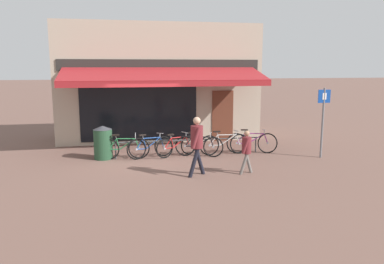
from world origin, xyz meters
TOP-DOWN VIEW (x-y plane):
  - ground_plane at (0.00, 0.00)m, footprint 160.00×160.00m
  - shop_front at (0.89, 3.95)m, footprint 8.37×5.01m
  - bike_rack_rail at (1.50, 0.14)m, footprint 5.09×0.04m
  - bicycle_green at (-0.72, 0.00)m, footprint 1.73×0.52m
  - bicycle_blue at (0.17, 0.07)m, footprint 1.65×0.75m
  - bicycle_red at (1.10, 0.11)m, footprint 1.55×0.79m
  - bicycle_black at (1.84, -0.08)m, footprint 1.61×0.70m
  - bicycle_silver at (2.79, 0.03)m, footprint 1.83×0.52m
  - bicycle_purple at (3.82, 0.05)m, footprint 1.84×0.52m
  - pedestrian_adult at (1.29, -2.34)m, footprint 0.56×0.62m
  - pedestrian_child at (2.74, -2.41)m, footprint 0.45×0.41m
  - litter_bin at (-1.40, 0.22)m, footprint 0.63×0.63m
  - parking_sign at (5.91, -1.05)m, footprint 0.44×0.07m

SIDE VIEW (x-z plane):
  - ground_plane at x=0.00m, z-range 0.00..0.00m
  - bicycle_red at x=1.10m, z-range -0.04..0.77m
  - bicycle_blue at x=0.17m, z-range -0.05..0.79m
  - bicycle_black at x=1.84m, z-range -0.05..0.80m
  - bicycle_silver at x=2.79m, z-range -0.05..0.81m
  - bicycle_green at x=-0.72m, z-range -0.04..0.82m
  - bicycle_purple at x=3.82m, z-range -0.06..0.83m
  - bike_rack_rail at x=1.50m, z-range 0.21..0.78m
  - litter_bin at x=-1.40m, z-range 0.00..1.13m
  - pedestrian_child at x=2.74m, z-range 0.13..1.41m
  - pedestrian_adult at x=1.29m, z-range 0.19..1.90m
  - parking_sign at x=5.91m, z-range 0.27..2.65m
  - shop_front at x=0.89m, z-range 0.00..4.82m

